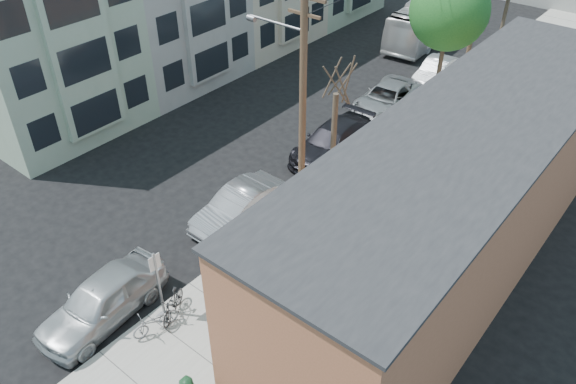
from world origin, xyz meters
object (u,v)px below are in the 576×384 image
Objects in this scene: car_1 at (239,206)px; car_4 at (435,70)px; sign_post at (158,278)px; utility_pole_near at (302,100)px; patron_grey at (262,329)px; parking_meter_near at (219,250)px; parked_bike_a at (173,304)px; patio_chair_b at (284,323)px; tree_bare at (333,146)px; parking_meter_far at (370,138)px; cyclist at (248,258)px; car_3 at (387,98)px; bus at (431,18)px; tree_leafy_mid at (449,11)px; car_0 at (102,300)px; car_2 at (332,141)px; patio_chair_a at (286,316)px; parked_bike_b at (156,321)px.

car_1 reaches higher than car_4.
sign_post is at bearing -74.01° from car_1.
utility_pole_near is 8.77m from patron_grey.
patron_grey is 22.98m from car_4.
parking_meter_near is at bearing -90.13° from car_4.
utility_pole_near is at bearing 66.65° from parked_bike_a.
tree_bare is at bearing 131.40° from patio_chair_b.
parking_meter_far is at bearing -153.06° from patron_grey.
patron_grey is at bearing 159.49° from cyclist.
car_3 is 12.02m from bus.
tree_leafy_mid reaches higher than car_1.
parking_meter_far reaches higher than car_4.
sign_post reaches higher than parking_meter_near.
tree_leafy_mid reaches higher than cyclist.
parking_meter_far is 0.25× the size of car_0.
utility_pole_near is 10.27m from car_0.
bus is at bearing 105.78° from tree_bare.
cyclist reaches higher than car_0.
car_2 is at bearing 90.46° from car_1.
patio_chair_a is 1.30m from patron_grey.
car_3 is at bearing -155.47° from tree_leafy_mid.
car_0 reaches higher than parked_bike_a.
car_3 is 0.50× the size of bus.
parked_bike_a is at bearing 95.50° from cyclist.
parking_meter_near is 3.67m from parked_bike_b.
tree_leafy_mid is 4.36× the size of cyclist.
tree_bare reaches higher than bus.
car_3 reaches higher than patio_chair_b.
sign_post is 0.56× the size of tree_bare.
patron_grey is at bearing -68.79° from tree_bare.
patio_chair_a is 16.88m from car_3.
parked_bike_a is 12.31m from car_2.
utility_pole_near is at bearing -88.62° from parking_meter_far.
patron_grey is at bearing 41.15° from parked_bike_b.
tree_leafy_mid reaches higher than patio_chair_a.
parking_meter_near is 4.07m from patio_chair_b.
parking_meter_near is 0.73× the size of parked_bike_a.
car_4 is at bearing 99.00° from patio_chair_a.
parked_bike_a is (-3.49, -1.86, 0.07)m from patio_chair_b.
tree_leafy_mid is 1.44× the size of car_2.
utility_pole_near reaches higher than parking_meter_far.
parked_bike_a is 0.32× the size of car_3.
parking_meter_near is 6.52m from utility_pole_near.
parking_meter_near is at bearing -90.00° from parking_meter_far.
patron_grey is (0.01, -1.22, 0.46)m from patio_chair_a.
car_2 reaches higher than parked_bike_a.
car_0 is at bearing -89.54° from car_1.
car_0 is at bearing -87.97° from bus.
car_0 is at bearing -139.26° from sign_post.
car_4 is (-1.45, 20.49, -0.30)m from parking_meter_near.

